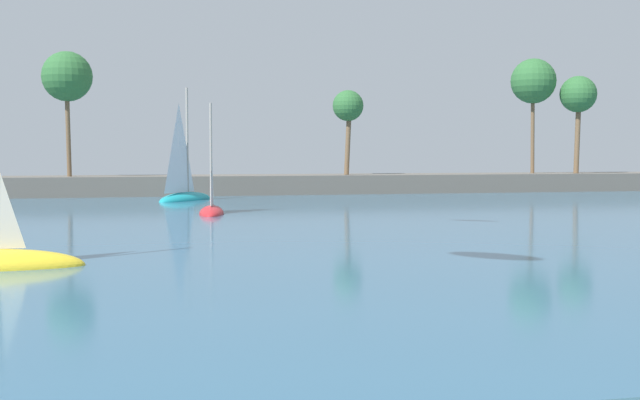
{
  "coord_description": "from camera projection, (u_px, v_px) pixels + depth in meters",
  "views": [
    {
      "loc": [
        -4.3,
        -3.15,
        4.04
      ],
      "look_at": [
        -0.64,
        13.27,
        3.02
      ],
      "focal_mm": 45.69,
      "sensor_mm": 36.0,
      "label": 1
    }
  ],
  "objects": [
    {
      "name": "sailboat_toward_headland",
      "position": [
        212.0,
        203.0,
        51.38
      ],
      "size": [
        2.16,
        5.3,
        7.47
      ],
      "color": "red",
      "rests_on": "sea"
    },
    {
      "name": "sea",
      "position": [
        196.0,
        203.0,
        62.47
      ],
      "size": [
        220.0,
        102.88,
        0.06
      ],
      "primitive_type": "cube",
      "color": "#33607F",
      "rests_on": "ground"
    },
    {
      "name": "palm_headland",
      "position": [
        173.0,
        160.0,
        73.0
      ],
      "size": [
        113.75,
        6.24,
        13.12
      ],
      "color": "#605B54",
      "rests_on": "ground"
    },
    {
      "name": "sailboat_near_shore",
      "position": [
        184.0,
        190.0,
        65.11
      ],
      "size": [
        5.6,
        6.55,
        9.68
      ],
      "color": "teal",
      "rests_on": "sea"
    }
  ]
}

